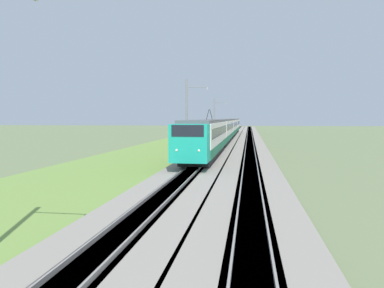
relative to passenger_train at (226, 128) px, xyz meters
The scene contains 8 objects.
ballast_main 15.64m from the passenger_train, behind, with size 240.00×4.40×0.30m.
ballast_adjacent 16.22m from the passenger_train, 164.60° to the right, with size 240.00×4.40×0.30m.
track_main 15.64m from the passenger_train, behind, with size 240.00×1.57×0.45m.
track_adjacent 16.21m from the passenger_train, 164.60° to the right, with size 240.00×1.57×0.45m.
grass_verge 16.84m from the passenger_train, 158.22° to the left, with size 240.00×12.03×0.12m.
passenger_train is the anchor object (origin of this frame).
catenary_mast_mid 24.37m from the passenger_train, behind, with size 0.22×2.56×8.63m.
catenary_mast_far 11.63m from the passenger_train, 15.33° to the left, with size 0.22×2.56×8.25m.
Camera 1 is at (-1.84, -4.15, 4.12)m, focal length 35.00 mm.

